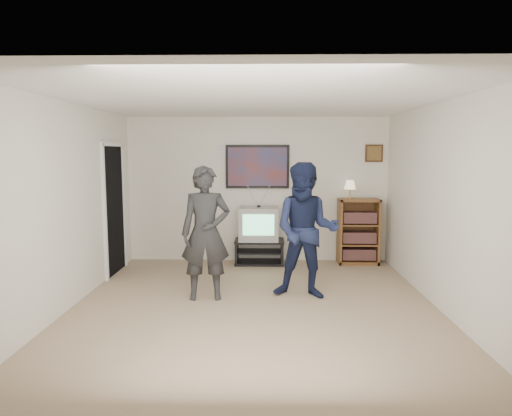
{
  "coord_description": "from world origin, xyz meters",
  "views": [
    {
      "loc": [
        0.13,
        -5.42,
        1.9
      ],
      "look_at": [
        0.01,
        0.69,
        1.15
      ],
      "focal_mm": 32.0,
      "sensor_mm": 36.0,
      "label": 1
    }
  ],
  "objects_px": {
    "crt_television": "(259,223)",
    "bookshelf": "(358,231)",
    "person_tall": "(206,233)",
    "media_stand": "(259,252)",
    "person_short": "(306,231)"
  },
  "relations": [
    {
      "from": "crt_television",
      "to": "bookshelf",
      "type": "relative_size",
      "value": 0.59
    },
    {
      "from": "person_tall",
      "to": "bookshelf",
      "type": "bearing_deg",
      "value": 32.84
    },
    {
      "from": "media_stand",
      "to": "bookshelf",
      "type": "distance_m",
      "value": 1.72
    },
    {
      "from": "crt_television",
      "to": "bookshelf",
      "type": "distance_m",
      "value": 1.71
    },
    {
      "from": "media_stand",
      "to": "person_tall",
      "type": "relative_size",
      "value": 0.48
    },
    {
      "from": "bookshelf",
      "to": "person_short",
      "type": "relative_size",
      "value": 0.63
    },
    {
      "from": "person_short",
      "to": "crt_television",
      "type": "bearing_deg",
      "value": 120.5
    },
    {
      "from": "media_stand",
      "to": "person_short",
      "type": "xyz_separation_m",
      "value": [
        0.63,
        -1.8,
        0.68
      ]
    },
    {
      "from": "media_stand",
      "to": "bookshelf",
      "type": "height_order",
      "value": "bookshelf"
    },
    {
      "from": "media_stand",
      "to": "person_short",
      "type": "relative_size",
      "value": 0.47
    },
    {
      "from": "person_short",
      "to": "bookshelf",
      "type": "bearing_deg",
      "value": 71.15
    },
    {
      "from": "media_stand",
      "to": "person_short",
      "type": "bearing_deg",
      "value": -70.69
    },
    {
      "from": "person_tall",
      "to": "person_short",
      "type": "relative_size",
      "value": 0.98
    },
    {
      "from": "bookshelf",
      "to": "person_tall",
      "type": "height_order",
      "value": "person_tall"
    },
    {
      "from": "person_tall",
      "to": "person_short",
      "type": "xyz_separation_m",
      "value": [
        1.3,
        0.08,
        0.02
      ]
    }
  ]
}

